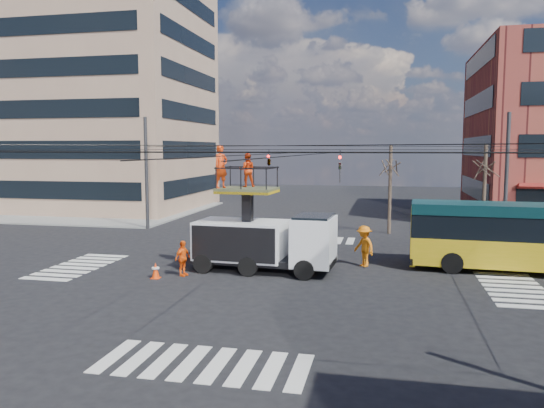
{
  "coord_description": "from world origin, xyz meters",
  "views": [
    {
      "loc": [
        4.69,
        -23.04,
        5.78
      ],
      "look_at": [
        -0.51,
        1.17,
        3.18
      ],
      "focal_mm": 35.0,
      "sensor_mm": 36.0,
      "label": 1
    }
  ],
  "objects_px": {
    "utility_truck": "(264,230)",
    "worker_ground": "(183,258)",
    "traffic_cone": "(156,270)",
    "flagger": "(364,246)"
  },
  "relations": [
    {
      "from": "utility_truck",
      "to": "worker_ground",
      "type": "relative_size",
      "value": 4.38
    },
    {
      "from": "traffic_cone",
      "to": "flagger",
      "type": "bearing_deg",
      "value": 26.03
    },
    {
      "from": "worker_ground",
      "to": "flagger",
      "type": "relative_size",
      "value": 0.8
    },
    {
      "from": "utility_truck",
      "to": "traffic_cone",
      "type": "relative_size",
      "value": 9.87
    },
    {
      "from": "utility_truck",
      "to": "worker_ground",
      "type": "height_order",
      "value": "utility_truck"
    },
    {
      "from": "traffic_cone",
      "to": "worker_ground",
      "type": "height_order",
      "value": "worker_ground"
    },
    {
      "from": "worker_ground",
      "to": "flagger",
      "type": "xyz_separation_m",
      "value": [
        7.98,
        3.73,
        0.2
      ]
    },
    {
      "from": "utility_truck",
      "to": "worker_ground",
      "type": "distance_m",
      "value": 3.97
    },
    {
      "from": "utility_truck",
      "to": "traffic_cone",
      "type": "distance_m",
      "value": 5.26
    },
    {
      "from": "worker_ground",
      "to": "traffic_cone",
      "type": "bearing_deg",
      "value": 142.34
    }
  ]
}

